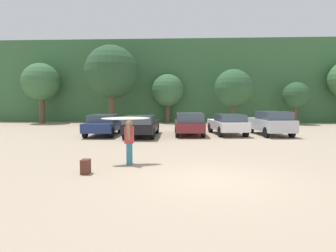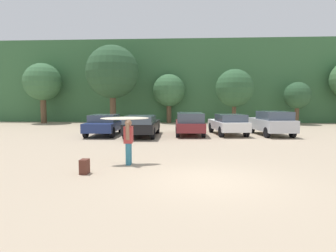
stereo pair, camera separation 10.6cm
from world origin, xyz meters
name	(u,v)px [view 2 (the right image)]	position (x,y,z in m)	size (l,w,h in m)	color
ground_plane	(210,181)	(0.00, 0.00, 0.00)	(120.00, 120.00, 0.00)	tan
hillside_ridge	(192,84)	(0.00, 28.32, 4.26)	(108.00, 12.00, 8.52)	#38663D
tree_far_right	(43,82)	(-14.85, 20.42, 4.04)	(3.67, 3.67, 5.92)	brown
tree_center	(112,72)	(-7.52, 19.14, 4.88)	(4.89, 4.89, 7.35)	brown
tree_center_right	(169,91)	(-2.41, 21.63, 3.25)	(3.23, 3.23, 4.89)	brown
tree_center_left	(234,88)	(3.72, 19.31, 3.37)	(3.44, 3.44, 5.11)	brown
tree_left	(297,96)	(9.73, 20.32, 2.71)	(2.48, 2.48, 3.98)	brown
parked_car_navy	(104,124)	(-5.98, 10.60, 0.72)	(1.94, 4.23, 1.34)	navy
parked_car_black	(142,125)	(-3.44, 10.03, 0.74)	(1.88, 4.82, 1.35)	black
parked_car_maroon	(190,123)	(-0.46, 11.02, 0.79)	(1.95, 4.47, 1.48)	maroon
parked_car_white	(228,124)	(2.09, 11.32, 0.73)	(2.33, 4.34, 1.38)	white
parked_car_silver	(272,123)	(4.85, 11.19, 0.83)	(2.26, 4.24, 1.57)	silver
person_adult	(129,139)	(-2.71, 1.98, 0.90)	(0.31, 0.68, 1.59)	teal
surfboard_cream	(125,118)	(-2.85, 2.13, 1.63)	(1.80, 0.91, 0.13)	beige
backpack_dropped	(85,167)	(-3.81, 0.55, 0.22)	(0.24, 0.34, 0.45)	#592D23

